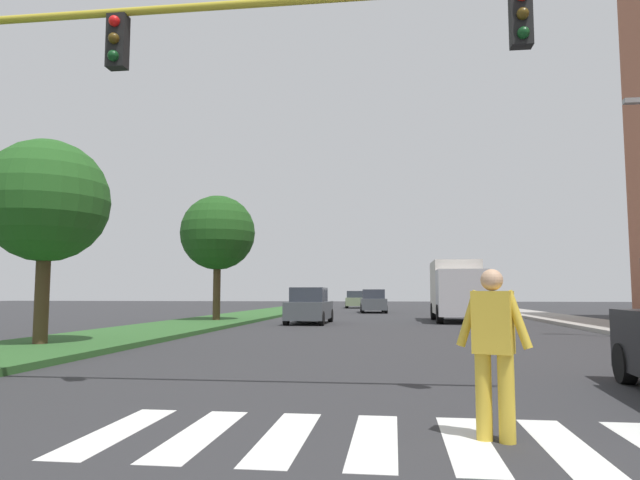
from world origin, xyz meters
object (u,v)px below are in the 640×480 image
(sedan_distant, at_px, (373,302))
(traffic_light_gantry, at_px, (120,87))
(pedestrian_performer, at_px, (494,345))
(tree_far, at_px, (218,233))
(sedan_midblock, at_px, (309,307))
(sedan_far_horizon, at_px, (355,300))
(tree_mid, at_px, (46,201))
(truck_box_delivery, at_px, (457,289))

(sedan_distant, bearing_deg, traffic_light_gantry, -93.86)
(traffic_light_gantry, bearing_deg, pedestrian_performer, -18.85)
(tree_far, height_order, sedan_distant, tree_far)
(tree_far, xyz_separation_m, sedan_midblock, (4.57, -0.06, -3.58))
(sedan_far_horizon, bearing_deg, pedestrian_performer, -84.55)
(traffic_light_gantry, distance_m, sedan_midblock, 19.68)
(traffic_light_gantry, relative_size, sedan_distant, 2.26)
(tree_mid, distance_m, sedan_midblock, 14.38)
(traffic_light_gantry, height_order, sedan_midblock, traffic_light_gantry)
(tree_far, xyz_separation_m, pedestrian_performer, (9.53, -21.07, -3.44))
(traffic_light_gantry, bearing_deg, sedan_far_horizon, 89.80)
(sedan_distant, bearing_deg, tree_far, -114.30)
(pedestrian_performer, relative_size, sedan_far_horizon, 0.41)
(pedestrian_performer, relative_size, truck_box_delivery, 0.27)
(tree_mid, relative_size, sedan_distant, 1.16)
(sedan_midblock, relative_size, sedan_far_horizon, 1.02)
(tree_far, relative_size, sedan_distant, 1.32)
(tree_far, bearing_deg, sedan_midblock, -0.76)
(tree_mid, distance_m, truck_box_delivery, 20.32)
(tree_mid, bearing_deg, sedan_midblock, 68.84)
(tree_far, relative_size, pedestrian_performer, 3.59)
(sedan_far_horizon, distance_m, truck_box_delivery, 26.26)
(sedan_distant, bearing_deg, truck_box_delivery, -69.57)
(truck_box_delivery, bearing_deg, traffic_light_gantry, -107.59)
(pedestrian_performer, bearing_deg, traffic_light_gantry, 161.15)
(sedan_midblock, relative_size, sedan_distant, 0.91)
(sedan_midblock, height_order, truck_box_delivery, truck_box_delivery)
(pedestrian_performer, distance_m, truck_box_delivery, 24.08)
(tree_mid, distance_m, traffic_light_gantry, 8.12)
(sedan_distant, distance_m, truck_box_delivery, 13.52)
(tree_mid, bearing_deg, sedan_distant, 75.32)
(tree_mid, height_order, truck_box_delivery, tree_mid)
(tree_mid, relative_size, sedan_far_horizon, 1.30)
(sedan_midblock, xyz_separation_m, sedan_far_horizon, (0.26, 28.28, -0.03))
(tree_mid, bearing_deg, tree_far, 87.82)
(tree_mid, xyz_separation_m, traffic_light_gantry, (5.16, -6.24, 0.57))
(tree_mid, distance_m, sedan_distant, 29.84)
(sedan_distant, relative_size, truck_box_delivery, 0.74)
(truck_box_delivery, bearing_deg, pedestrian_performer, -95.24)
(traffic_light_gantry, distance_m, sedan_distant, 35.22)
(pedestrian_performer, bearing_deg, sedan_midblock, 103.29)
(truck_box_delivery, bearing_deg, sedan_far_horizon, 105.25)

